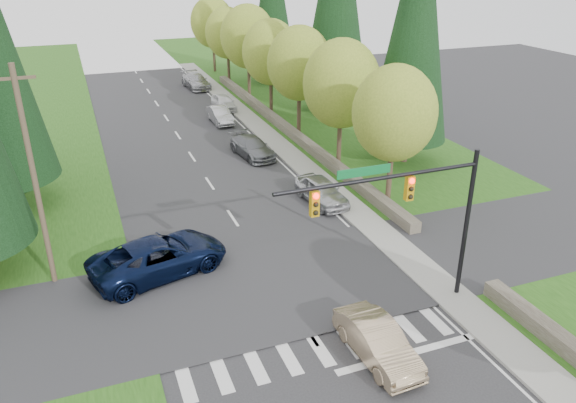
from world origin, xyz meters
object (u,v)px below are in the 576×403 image
sedan_champagne (378,342)px  parked_car_c (220,115)px  parked_car_a (322,191)px  parked_car_d (224,102)px  suv_navy (159,257)px  parked_car_e (196,81)px  parked_car_b (252,147)px

sedan_champagne → parked_car_c: bearing=82.8°
parked_car_c → parked_car_a: bearing=-87.1°
parked_car_c → parked_car_d: size_ratio=0.99×
suv_navy → parked_car_e: 38.42m
sedan_champagne → parked_car_a: bearing=71.5°
parked_car_a → parked_car_d: 22.62m
parked_car_a → parked_car_e: (-0.48, 32.45, 0.01)m
parked_car_a → parked_car_e: parked_car_e is taller
parked_car_c → parked_car_d: 4.28m
suv_navy → parked_car_b: bearing=-48.6°
parked_car_a → parked_car_d: parked_car_a is taller
parked_car_b → parked_car_c: bearing=82.0°
suv_navy → parked_car_c: 24.92m
parked_car_b → parked_car_c: parked_car_b is taller
parked_car_b → parked_car_e: parked_car_e is taller
parked_car_b → parked_car_e: size_ratio=0.92×
parked_car_a → parked_car_c: 18.62m
parked_car_a → parked_car_d: size_ratio=1.04×
sedan_champagne → parked_car_e: (3.31, 46.05, 0.05)m
suv_navy → sedan_champagne: bearing=-159.3°
sedan_champagne → parked_car_c: size_ratio=1.03×
parked_car_c → parked_car_b: bearing=-91.4°
parked_car_b → parked_car_c: size_ratio=1.15×
parked_car_a → parked_car_d: bearing=85.1°
parked_car_d → parked_car_e: parked_car_e is taller
parked_car_b → parked_car_d: 13.34m
suv_navy → parked_car_e: bearing=-30.8°
parked_car_b → suv_navy: bearing=-130.7°
parked_car_b → parked_car_c: 9.22m
suv_navy → parked_car_b: size_ratio=1.32×
parked_car_b → parked_car_d: parked_car_d is taller
parked_car_d → parked_car_e: bearing=93.3°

